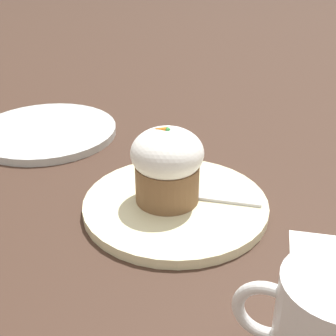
# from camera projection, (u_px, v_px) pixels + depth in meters

# --- Properties ---
(ground_plane) EXTENTS (4.00, 4.00, 0.00)m
(ground_plane) POSITION_uv_depth(u_px,v_px,m) (175.00, 209.00, 0.59)
(ground_plane) COLOR #3D281E
(dessert_plate) EXTENTS (0.23, 0.23, 0.01)m
(dessert_plate) POSITION_uv_depth(u_px,v_px,m) (175.00, 205.00, 0.58)
(dessert_plate) COLOR beige
(dessert_plate) RESTS_ON ground_plane
(carrot_cake) EXTENTS (0.09, 0.09, 0.10)m
(carrot_cake) POSITION_uv_depth(u_px,v_px,m) (168.00, 164.00, 0.56)
(carrot_cake) COLOR brown
(carrot_cake) RESTS_ON dessert_plate
(spoon) EXTENTS (0.13, 0.04, 0.01)m
(spoon) POSITION_uv_depth(u_px,v_px,m) (190.00, 195.00, 0.59)
(spoon) COLOR silver
(spoon) RESTS_ON dessert_plate
(coffee_cup) EXTENTS (0.12, 0.09, 0.10)m
(coffee_cup) POSITION_uv_depth(u_px,v_px,m) (327.00, 328.00, 0.36)
(coffee_cup) COLOR white
(coffee_cup) RESTS_ON ground_plane
(side_plate) EXTENTS (0.23, 0.23, 0.01)m
(side_plate) POSITION_uv_depth(u_px,v_px,m) (46.00, 131.00, 0.78)
(side_plate) COLOR silver
(side_plate) RESTS_ON ground_plane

